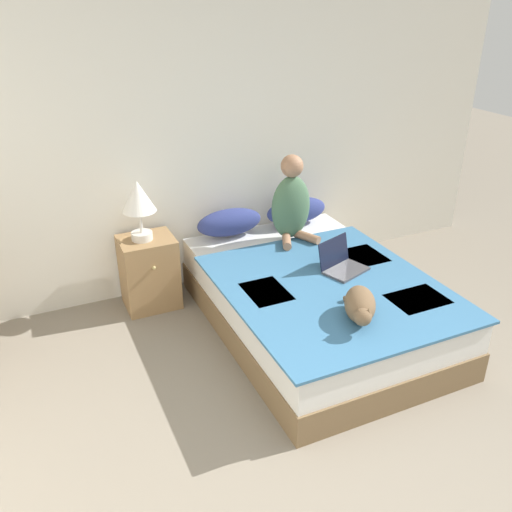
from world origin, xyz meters
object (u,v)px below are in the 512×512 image
Objects in this scene: person_sitting at (291,203)px; laptop_open at (342,264)px; pillow_far at (296,211)px; bed at (315,301)px; pillow_near at (229,222)px; cat_tabby at (360,305)px; table_lamp at (138,200)px; nightstand at (149,272)px.

laptop_open is at bearing -83.86° from person_sitting.
pillow_far is 0.38m from person_sitting.
pillow_near reaches higher than bed.
pillow_far is 0.95m from laptop_open.
cat_tabby is at bearing -103.90° from pillow_far.
nightstand is at bearing 2.06° from table_lamp.
pillow_near is 1.08m from laptop_open.
laptop_open is (0.07, -0.68, -0.26)m from person_sitting.
pillow_near is 0.55m from person_sitting.
table_lamp reaches higher than nightstand.
pillow_far is at bearing 0.00° from pillow_near.
pillow_far is 1.20× the size of table_lamp.
pillow_near is at bearing 3.81° from table_lamp.
person_sitting reaches higher than pillow_far.
bed is 2.94× the size of person_sitting.
pillow_far reaches higher than cat_tabby.
person_sitting is at bearing -126.93° from pillow_far.
cat_tabby reaches higher than nightstand.
bed is 0.35m from laptop_open.
bed is at bearing -39.42° from nightstand.
pillow_far is at bearing 53.07° from person_sitting.
cat_tabby is at bearing -95.66° from bed.
person_sitting is at bearing 76.77° from laptop_open.
person_sitting reaches higher than cat_tabby.
pillow_near reaches higher than laptop_open.
table_lamp reaches higher than pillow_far.
table_lamp is at bearing 125.77° from laptop_open.
laptop_open is at bearing -7.63° from bed.
pillow_far is at bearing -163.82° from cat_tabby.
bed is 1.03m from pillow_far.
pillow_near is 0.64m from pillow_far.
person_sitting reaches higher than nightstand.
table_lamp is at bearing -177.94° from pillow_far.
bed is at bearing 153.01° from laptop_open.
bed is at bearing -38.65° from table_lamp.
table_lamp is (-1.02, 1.50, 0.35)m from cat_tabby.
laptop_open reaches higher than bed.
laptop_open reaches higher than nightstand.
bed is 3.50× the size of nightstand.
bed is 4.39× the size of table_lamp.
nightstand is (-0.73, -0.05, -0.29)m from pillow_near.
laptop_open is (0.26, 0.61, -0.05)m from cat_tabby.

